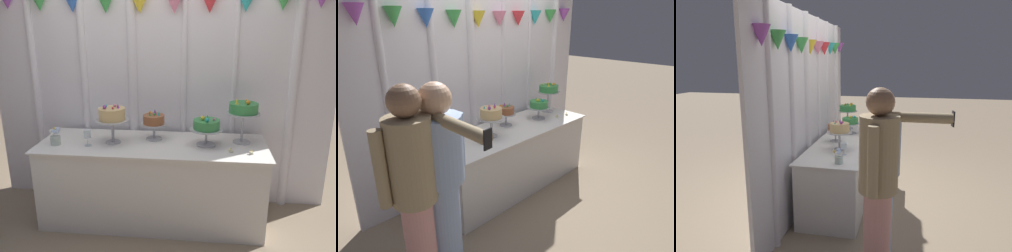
{
  "view_description": "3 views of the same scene",
  "coord_description": "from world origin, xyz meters",
  "views": [
    {
      "loc": [
        0.47,
        -2.85,
        1.88
      ],
      "look_at": [
        0.15,
        0.07,
        0.97
      ],
      "focal_mm": 36.37,
      "sensor_mm": 36.0,
      "label": 1
    },
    {
      "loc": [
        -2.43,
        -2.25,
        2.07
      ],
      "look_at": [
        -0.15,
        0.06,
        0.86
      ],
      "focal_mm": 31.7,
      "sensor_mm": 36.0,
      "label": 2
    },
    {
      "loc": [
        -3.95,
        -0.74,
        1.88
      ],
      "look_at": [
        0.0,
        0.1,
        1.01
      ],
      "focal_mm": 32.89,
      "sensor_mm": 36.0,
      "label": 3
    }
  ],
  "objects": [
    {
      "name": "cake_display_rightmost",
      "position": [
        0.83,
        0.21,
        1.1
      ],
      "size": [
        0.31,
        0.31,
        0.42
      ],
      "color": "#B2B2B7",
      "rests_on": "cake_table"
    },
    {
      "name": "wine_glass",
      "position": [
        -0.58,
        -0.03,
        0.9
      ],
      "size": [
        0.07,
        0.07,
        0.15
      ],
      "color": "silver",
      "rests_on": "cake_table"
    },
    {
      "name": "cake_display_midleft",
      "position": [
        0.0,
        0.21,
        0.97
      ],
      "size": [
        0.24,
        0.24,
        0.29
      ],
      "color": "#B2B2B7",
      "rests_on": "cake_table"
    },
    {
      "name": "cake_display_midright",
      "position": [
        0.5,
        0.1,
        0.97
      ],
      "size": [
        0.3,
        0.3,
        0.28
      ],
      "color": "#B2B2B7",
      "rests_on": "cake_table"
    },
    {
      "name": "cake_table",
      "position": [
        0.0,
        0.1,
        0.4
      ],
      "size": [
        2.12,
        0.74,
        0.79
      ],
      "color": "white",
      "rests_on": "ground_plane"
    },
    {
      "name": "tealight_far_left",
      "position": [
        0.71,
        -0.04,
        0.8
      ],
      "size": [
        0.05,
        0.05,
        0.03
      ],
      "color": "beige",
      "rests_on": "cake_table"
    },
    {
      "name": "guest_girl_blue_dress",
      "position": [
        -1.63,
        -0.54,
        0.94
      ],
      "size": [
        0.48,
        0.75,
        1.68
      ],
      "color": "#D6938E",
      "rests_on": "ground_plane"
    },
    {
      "name": "ground_plane",
      "position": [
        0.0,
        0.0,
        0.0
      ],
      "size": [
        24.0,
        24.0,
        0.0
      ],
      "primitive_type": "plane",
      "color": "gray"
    },
    {
      "name": "tealight_near_left",
      "position": [
        0.89,
        -0.08,
        0.8
      ],
      "size": [
        0.04,
        0.04,
        0.04
      ],
      "color": "beige",
      "rests_on": "cake_table"
    },
    {
      "name": "cake_display_leftmost",
      "position": [
        -0.37,
        0.08,
        1.05
      ],
      "size": [
        0.31,
        0.31,
        0.38
      ],
      "color": "#B2B2B7",
      "rests_on": "cake_table"
    },
    {
      "name": "flower_vase",
      "position": [
        -0.88,
        -0.03,
        0.86
      ],
      "size": [
        0.11,
        0.11,
        0.17
      ],
      "color": "#B2C1B2",
      "rests_on": "cake_table"
    },
    {
      "name": "draped_curtain",
      "position": [
        0.0,
        0.54,
        1.31
      ],
      "size": [
        3.5,
        0.17,
        2.45
      ],
      "color": "white",
      "rests_on": "ground_plane"
    },
    {
      "name": "guest_man_dark_suit",
      "position": [
        -1.4,
        -0.51,
        0.91
      ],
      "size": [
        0.51,
        0.42,
        1.66
      ],
      "color": "#93ADD6",
      "rests_on": "ground_plane"
    }
  ]
}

